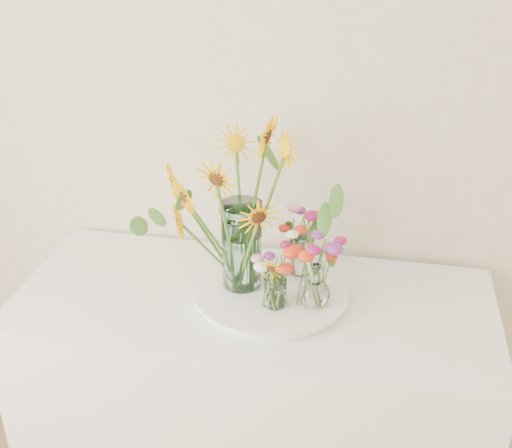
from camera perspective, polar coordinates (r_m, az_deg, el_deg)
name	(u,v)px	position (r m, az deg, el deg)	size (l,w,h in m)	color
counter	(254,412)	(2.18, -0.20, -16.40)	(1.40, 0.60, 0.90)	white
tray	(271,292)	(1.90, 1.34, -6.10)	(0.43, 0.43, 0.03)	white
mason_jar	(242,246)	(1.84, -1.28, -1.94)	(0.11, 0.11, 0.27)	#B1E2D8
sunflower_bouquet	(241,205)	(1.78, -1.32, 1.74)	(0.78, 0.78, 0.53)	#FFBC05
small_vase_a	(275,290)	(1.79, 1.71, -5.87)	(0.06, 0.06, 0.11)	white
wildflower_posy_a	(275,276)	(1.76, 1.73, -4.65)	(0.18, 0.18, 0.20)	red
small_vase_b	(315,285)	(1.80, 5.25, -5.43)	(0.09, 0.09, 0.13)	white
wildflower_posy_b	(315,271)	(1.77, 5.31, -4.21)	(0.21, 0.21, 0.22)	red
small_vase_c	(301,254)	(1.94, 4.04, -2.68)	(0.07, 0.07, 0.13)	white
wildflower_posy_c	(302,241)	(1.92, 4.08, -1.51)	(0.19, 0.19, 0.22)	red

